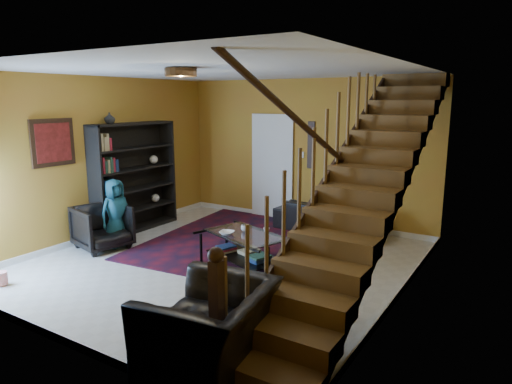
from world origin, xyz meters
TOP-DOWN VIEW (x-y plane):
  - floor at (0.00, 0.00)m, footprint 5.50×5.50m
  - room at (-1.33, 1.33)m, footprint 5.50×5.50m
  - staircase at (2.12, -0.00)m, footprint 0.95×5.02m
  - bookshelf at (-2.40, 0.60)m, footprint 0.35×1.80m
  - door at (-0.70, 2.73)m, footprint 0.82×0.05m
  - framed_picture at (-2.57, -0.90)m, footprint 0.04×0.74m
  - wall_hanging at (0.15, 2.73)m, footprint 0.14×0.03m
  - ceiling_fixture at (0.00, -0.80)m, footprint 0.40×0.40m
  - rug at (-0.05, 1.28)m, footprint 3.88×4.32m
  - sofa at (0.72, 2.30)m, footprint 1.99×0.92m
  - armchair_left at (-2.05, -0.49)m, footprint 0.96×0.95m
  - armchair_right at (1.50, -2.25)m, footprint 1.17×1.30m
  - person_adult_a at (0.80, 2.35)m, footprint 0.42×0.28m
  - person_adult_b at (0.85, 2.35)m, footprint 0.69×0.54m
  - person_child at (-1.95, -0.28)m, footprint 0.45×0.61m
  - coffee_table at (0.33, 0.14)m, footprint 1.39×1.08m
  - cup_a at (0.27, 0.23)m, footprint 0.14×0.14m
  - cup_b at (0.58, 0.33)m, footprint 0.12×0.12m
  - bowl at (0.12, -0.04)m, footprint 0.26×0.26m
  - vase at (-2.41, 0.10)m, footprint 0.18×0.18m
  - popcorn_bucket at (-1.96, -2.23)m, footprint 0.17×0.17m

SIDE VIEW (x-z plane):
  - floor at x=0.00m, z-range 0.00..0.00m
  - rug at x=-0.05m, z-range 0.00..0.02m
  - room at x=-1.33m, z-range -2.70..2.80m
  - popcorn_bucket at x=-1.96m, z-range 0.02..0.19m
  - person_adult_a at x=0.80m, z-range -0.45..0.70m
  - person_adult_b at x=0.85m, z-range -0.45..0.98m
  - coffee_table at x=0.33m, z-range 0.04..0.50m
  - sofa at x=0.72m, z-range 0.00..0.57m
  - armchair_left at x=-2.05m, z-range 0.00..0.73m
  - armchair_right at x=1.50m, z-range 0.00..0.76m
  - bowl at x=0.12m, z-range 0.47..0.52m
  - cup_b at x=0.58m, z-range 0.47..0.55m
  - cup_a at x=0.27m, z-range 0.47..0.57m
  - person_child at x=-1.95m, z-range 0.00..1.14m
  - bookshelf at x=-2.40m, z-range -0.04..1.96m
  - door at x=-0.70m, z-range 0.00..2.05m
  - staircase at x=2.12m, z-range -0.19..2.99m
  - wall_hanging at x=0.15m, z-range 1.10..2.00m
  - framed_picture at x=-2.57m, z-range 1.38..2.12m
  - vase at x=-2.41m, z-range 2.00..2.19m
  - ceiling_fixture at x=0.00m, z-range 2.69..2.79m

